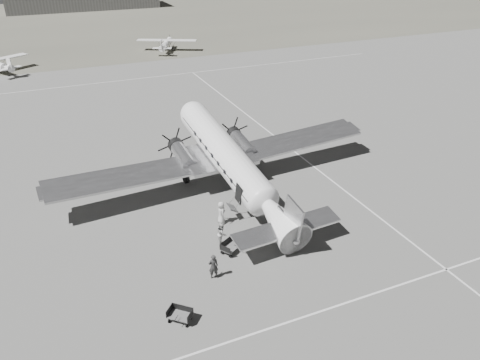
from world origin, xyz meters
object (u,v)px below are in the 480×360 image
(dc3_airliner, at_px, (231,163))
(ground_crew, at_px, (213,266))
(passenger, at_px, (221,213))
(baggage_cart_near, at_px, (231,246))
(baggage_cart_far, at_px, (180,315))
(ramp_agent, at_px, (222,233))
(light_plane_right, at_px, (166,45))

(dc3_airliner, relative_size, ground_crew, 16.78)
(ground_crew, relative_size, passenger, 0.96)
(baggage_cart_near, height_order, baggage_cart_far, baggage_cart_near)
(ground_crew, bearing_deg, baggage_cart_far, 46.66)
(ramp_agent, relative_size, passenger, 0.97)
(dc3_airliner, distance_m, baggage_cart_near, 8.85)
(light_plane_right, relative_size, ground_crew, 6.26)
(baggage_cart_far, height_order, passenger, passenger)
(light_plane_right, distance_m, ground_crew, 66.64)
(dc3_airliner, xyz_separation_m, passenger, (-2.51, -4.16, -1.94))
(passenger, bearing_deg, baggage_cart_near, 169.16)
(baggage_cart_near, bearing_deg, passenger, 48.23)
(dc3_airliner, relative_size, passenger, 16.15)
(ground_crew, height_order, passenger, passenger)
(baggage_cart_far, bearing_deg, dc3_airliner, 98.41)
(ground_crew, bearing_deg, light_plane_right, -98.38)
(light_plane_right, height_order, passenger, light_plane_right)
(ground_crew, relative_size, ramp_agent, 0.99)
(baggage_cart_near, distance_m, baggage_cart_far, 7.24)
(dc3_airliner, height_order, baggage_cart_near, dc3_airliner)
(baggage_cart_near, height_order, ramp_agent, ramp_agent)
(baggage_cart_far, distance_m, ground_crew, 4.27)
(ground_crew, xyz_separation_m, passenger, (2.84, 5.84, 0.04))
(baggage_cart_near, xyz_separation_m, ground_crew, (-2.12, -2.12, 0.46))
(light_plane_right, height_order, baggage_cart_far, light_plane_right)
(baggage_cart_far, height_order, ramp_agent, ramp_agent)
(passenger, bearing_deg, dc3_airliner, -30.95)
(baggage_cart_near, xyz_separation_m, passenger, (0.72, 3.71, 0.49))
(light_plane_right, bearing_deg, dc3_airliner, -73.77)
(dc3_airliner, xyz_separation_m, ground_crew, (-5.34, -10.00, -1.97))
(baggage_cart_far, xyz_separation_m, ramp_agent, (5.03, 6.08, 0.50))
(ground_crew, xyz_separation_m, ramp_agent, (1.88, 3.24, 0.01))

